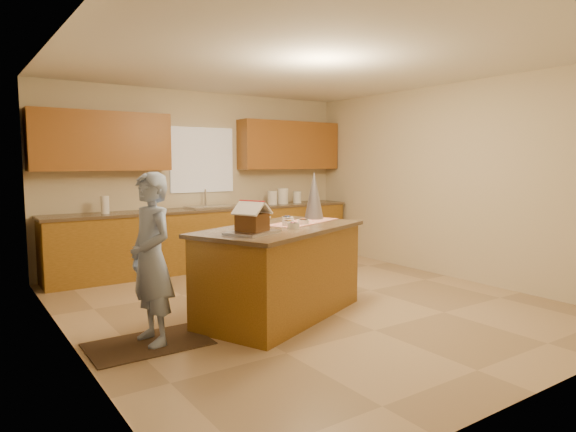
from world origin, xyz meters
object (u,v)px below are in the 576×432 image
object	(u,v)px
island_base	(281,273)
gingerbread_house	(252,220)
tinsel_tree	(314,195)
boy	(151,259)

from	to	relation	value
island_base	gingerbread_house	distance (m)	0.85
tinsel_tree	boy	xyz separation A→B (m)	(-2.12, -0.42, -0.46)
gingerbread_house	tinsel_tree	bearing A→B (deg)	27.67
tinsel_tree	island_base	bearing A→B (deg)	-152.97
tinsel_tree	boy	bearing A→B (deg)	-168.91
island_base	boy	bearing A→B (deg)	158.66
island_base	tinsel_tree	bearing A→B (deg)	3.67
gingerbread_house	island_base	bearing A→B (deg)	28.56
boy	island_base	bearing A→B (deg)	85.98
tinsel_tree	boy	distance (m)	2.21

